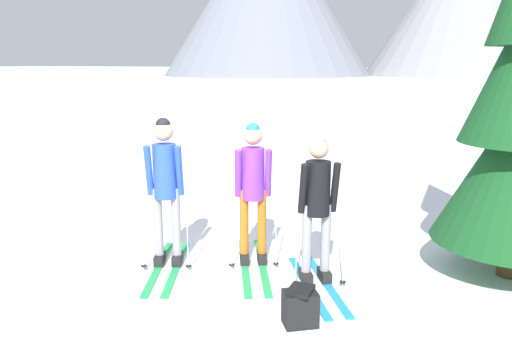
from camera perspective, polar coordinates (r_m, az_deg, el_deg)
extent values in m
plane|color=white|center=(6.34, -2.27, -10.00)|extent=(400.00, 400.00, 0.00)
cube|color=green|center=(6.44, -8.89, -9.71)|extent=(0.71, 1.61, 0.02)
cube|color=green|center=(6.47, -10.84, -9.65)|extent=(0.71, 1.61, 0.02)
cube|color=black|center=(6.50, -8.77, -8.80)|extent=(0.20, 0.28, 0.12)
cylinder|color=gray|center=(6.34, -8.92, -4.81)|extent=(0.11, 0.11, 0.87)
cube|color=black|center=(6.54, -10.70, -8.75)|extent=(0.20, 0.28, 0.12)
cylinder|color=gray|center=(6.38, -10.88, -4.78)|extent=(0.11, 0.11, 0.87)
cylinder|color=blue|center=(6.20, -10.13, 0.87)|extent=(0.28, 0.28, 0.65)
sphere|color=tan|center=(6.11, -10.31, 5.27)|extent=(0.24, 0.24, 0.24)
sphere|color=black|center=(6.10, -10.34, 5.93)|extent=(0.18, 0.18, 0.18)
cylinder|color=blue|center=(6.10, -8.57, 0.92)|extent=(0.15, 0.22, 0.62)
cylinder|color=blue|center=(6.17, -11.88, 0.92)|extent=(0.15, 0.22, 0.62)
cylinder|color=#A5A5AD|center=(6.12, -7.73, -4.47)|extent=(0.02, 0.02, 1.31)
cylinder|color=black|center=(6.32, -7.56, -9.61)|extent=(0.07, 0.07, 0.01)
cylinder|color=#A5A5AD|center=(6.22, -12.68, -4.40)|extent=(0.02, 0.02, 1.31)
cylinder|color=black|center=(6.42, -12.41, -9.46)|extent=(0.07, 0.07, 0.01)
cube|color=green|center=(6.42, 0.72, -9.62)|extent=(0.86, 1.66, 0.02)
cube|color=green|center=(6.40, -1.27, -9.67)|extent=(0.86, 1.66, 0.02)
cube|color=black|center=(6.48, 0.65, -8.71)|extent=(0.21, 0.28, 0.12)
cylinder|color=#B76019|center=(6.33, 0.66, -4.83)|extent=(0.11, 0.11, 0.84)
cube|color=black|center=(6.47, -1.32, -8.75)|extent=(0.21, 0.28, 0.12)
cylinder|color=#B76019|center=(6.31, -1.34, -4.87)|extent=(0.11, 0.11, 0.84)
cylinder|color=purple|center=(6.16, -0.34, 0.60)|extent=(0.28, 0.28, 0.63)
sphere|color=tan|center=(6.08, -0.35, 4.87)|extent=(0.23, 0.23, 0.23)
sphere|color=#1E6B7A|center=(6.07, -0.35, 5.51)|extent=(0.17, 0.17, 0.17)
cylinder|color=purple|center=(6.11, 1.37, 0.67)|extent=(0.16, 0.22, 0.60)
cylinder|color=purple|center=(6.09, -2.00, 0.62)|extent=(0.16, 0.22, 0.60)
cylinder|color=#A5A5AD|center=(6.14, 2.29, -4.51)|extent=(0.02, 0.02, 1.26)
cylinder|color=black|center=(6.34, 2.24, -9.44)|extent=(0.07, 0.07, 0.01)
cylinder|color=#A5A5AD|center=(6.11, -2.77, -4.61)|extent=(0.02, 0.02, 1.26)
cylinder|color=black|center=(6.31, -2.72, -9.56)|extent=(0.07, 0.07, 0.01)
cube|color=maroon|center=(6.32, -0.44, 1.21)|extent=(0.30, 0.26, 0.36)
cube|color=#1E84D1|center=(5.97, 7.90, -11.55)|extent=(0.92, 1.46, 0.02)
cube|color=#1E84D1|center=(5.91, 5.81, -11.73)|extent=(0.92, 1.46, 0.02)
cube|color=black|center=(6.03, 7.65, -10.56)|extent=(0.23, 0.28, 0.12)
cylinder|color=gray|center=(5.87, 7.78, -6.58)|extent=(0.11, 0.11, 0.81)
cube|color=black|center=(5.97, 5.59, -10.73)|extent=(0.23, 0.28, 0.12)
cylinder|color=gray|center=(5.81, 5.68, -6.72)|extent=(0.11, 0.11, 0.81)
cylinder|color=black|center=(5.67, 6.89, -1.05)|extent=(0.28, 0.28, 0.61)
sphere|color=tan|center=(5.58, 7.02, 3.39)|extent=(0.22, 0.22, 0.22)
sphere|color=gray|center=(5.57, 7.03, 4.06)|extent=(0.16, 0.16, 0.16)
cylinder|color=black|center=(5.66, 8.82, -0.96)|extent=(0.17, 0.21, 0.58)
cylinder|color=black|center=(5.56, 5.28, -1.10)|extent=(0.17, 0.21, 0.58)
cylinder|color=#A5A5AD|center=(5.73, 9.86, -6.28)|extent=(0.02, 0.02, 1.21)
cylinder|color=black|center=(5.93, 9.65, -11.27)|extent=(0.07, 0.07, 0.01)
cylinder|color=#A5A5AD|center=(5.58, 4.56, -6.64)|extent=(0.02, 0.02, 1.21)
cylinder|color=black|center=(5.79, 4.46, -11.74)|extent=(0.07, 0.07, 0.01)
cube|color=black|center=(5.82, 6.45, -0.36)|extent=(0.31, 0.27, 0.36)
cylinder|color=#51381E|center=(6.71, 26.66, -6.17)|extent=(0.27, 0.27, 0.87)
cube|color=black|center=(5.06, 4.95, -14.20)|extent=(0.40, 0.38, 0.34)
cube|color=black|center=(4.98, 5.00, -12.25)|extent=(0.22, 0.28, 0.04)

